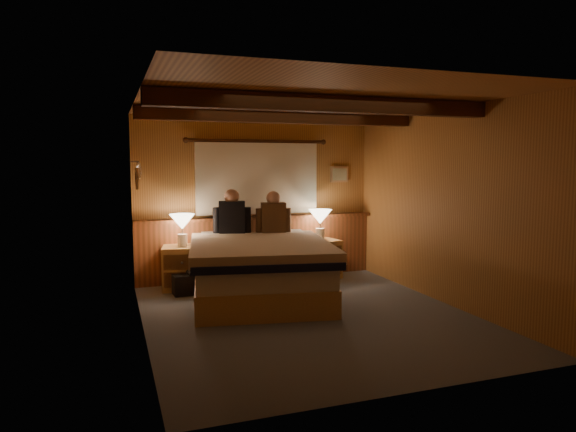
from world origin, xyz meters
name	(u,v)px	position (x,y,z in m)	size (l,w,h in m)	color
floor	(307,315)	(0.00, 0.00, 0.00)	(4.20, 4.20, 0.00)	#4D525C
ceiling	(308,102)	(0.00, 0.00, 2.40)	(4.20, 4.20, 0.00)	#C38A49
wall_back	(257,198)	(0.00, 2.10, 1.20)	(3.60, 3.60, 0.00)	#B88342
wall_left	(141,216)	(-1.80, 0.00, 1.20)	(4.20, 4.20, 0.00)	#B88342
wall_right	(444,206)	(1.80, 0.00, 1.20)	(4.20, 4.20, 0.00)	#B88342
wall_front	(413,236)	(0.00, -2.10, 1.20)	(3.60, 3.60, 0.00)	#B88342
wainscot	(258,246)	(0.00, 2.04, 0.49)	(3.60, 0.23, 0.94)	brown
curtain_window	(258,177)	(0.00, 2.03, 1.52)	(2.18, 0.09, 1.11)	#482212
ceiling_beams	(303,111)	(0.00, 0.15, 2.31)	(3.60, 1.65, 0.16)	#482212
coat_rail	(139,168)	(-1.72, 1.58, 1.67)	(0.05, 0.55, 0.24)	silver
framed_print	(339,174)	(1.35, 2.08, 1.55)	(0.30, 0.04, 0.25)	tan
bed	(259,269)	(-0.31, 0.89, 0.39)	(2.02, 2.45, 0.75)	tan
nightstand_left	(183,267)	(-1.16, 1.73, 0.30)	(0.62, 0.57, 0.59)	tan
nightstand_right	(320,259)	(0.89, 1.74, 0.29)	(0.61, 0.57, 0.58)	tan
lamp_left	(182,224)	(-1.17, 1.71, 0.91)	(0.34, 0.34, 0.44)	silver
lamp_right	(320,219)	(0.89, 1.75, 0.90)	(0.35, 0.35, 0.46)	silver
person_left	(232,215)	(-0.47, 1.73, 1.00)	(0.52, 0.29, 0.65)	black
person_right	(273,216)	(0.11, 1.61, 0.98)	(0.50, 0.26, 0.61)	#4B321E
duffel_bag	(190,283)	(-1.12, 1.42, 0.14)	(0.46, 0.30, 0.32)	black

